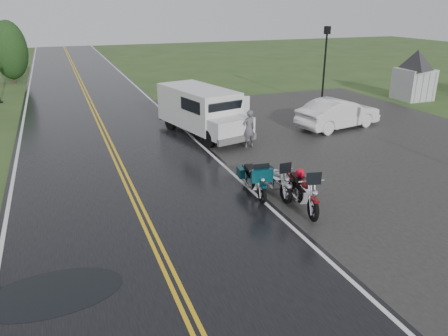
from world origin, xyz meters
name	(u,v)px	position (x,y,z in m)	size (l,w,h in m)	color
ground	(154,240)	(0.00, 0.00, 0.00)	(120.00, 120.00, 0.00)	#2D471E
road	(107,139)	(0.00, 10.00, 0.02)	(8.00, 100.00, 0.04)	black
parking_pad	(368,143)	(11.00, 5.00, 0.01)	(14.00, 24.00, 0.03)	black
visitor_center	(417,62)	(20.00, 12.00, 2.40)	(16.00, 10.00, 4.80)	#A8AAAD
motorcycle_red	(314,200)	(4.52, -0.65, 0.72)	(0.89, 2.44, 1.44)	#620B0E
motorcycle_teal	(262,186)	(3.67, 0.95, 0.65)	(0.80, 2.20, 1.30)	#05333C
motorcycle_silver	(286,186)	(4.38, 0.70, 0.65)	(0.80, 2.20, 1.30)	#B2B4BB
van_white	(208,123)	(4.04, 7.07, 1.13)	(2.17, 5.78, 2.27)	silver
person_at_van	(249,129)	(5.69, 6.45, 0.83)	(0.61, 0.40, 1.66)	#4F5055
sedan_white	(338,114)	(11.20, 7.71, 0.75)	(1.58, 4.54, 1.50)	silver
lamp_post_far_right	(324,66)	(13.52, 12.73, 2.39)	(0.41, 0.41, 4.77)	black
tree_left_far	(11,57)	(-4.92, 28.49, 2.05)	(2.67, 2.67, 4.11)	#1E3D19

